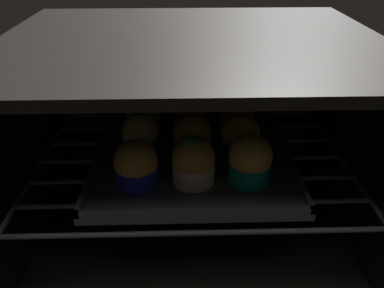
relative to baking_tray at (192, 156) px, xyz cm
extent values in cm
cube|color=black|center=(0.00, 0.67, -15.43)|extent=(59.00, 47.00, 1.50)
cube|color=black|center=(0.00, 0.67, 20.07)|extent=(59.00, 47.00, 1.50)
cube|color=black|center=(0.00, 23.42, 2.32)|extent=(59.00, 1.50, 34.00)
cube|color=black|center=(-28.75, 0.67, 2.32)|extent=(1.50, 47.00, 34.00)
cube|color=black|center=(28.75, 0.67, 2.32)|extent=(1.50, 47.00, 34.00)
cylinder|color=#4C494C|center=(0.00, -18.33, -1.08)|extent=(54.00, 0.80, 0.80)
cylinder|color=#4C494C|center=(0.00, -11.99, -1.08)|extent=(54.00, 0.80, 0.80)
cylinder|color=#4C494C|center=(0.00, -5.66, -1.08)|extent=(54.00, 0.80, 0.80)
cylinder|color=#4C494C|center=(0.00, 0.67, -1.08)|extent=(54.00, 0.80, 0.80)
cylinder|color=#4C494C|center=(0.00, 7.01, -1.08)|extent=(54.00, 0.80, 0.80)
cylinder|color=#4C494C|center=(0.00, 13.34, -1.08)|extent=(54.00, 0.80, 0.80)
cylinder|color=#4C494C|center=(0.00, 19.67, -1.08)|extent=(54.00, 0.80, 0.80)
cylinder|color=#4C494C|center=(-27.00, 0.67, -1.08)|extent=(0.80, 42.00, 0.80)
cylinder|color=#4C494C|center=(27.00, 0.67, -1.08)|extent=(0.80, 42.00, 0.80)
cube|color=#4C4C51|center=(0.00, 0.00, -0.08)|extent=(33.70, 33.70, 1.20)
cube|color=#4C4C51|center=(0.00, -16.45, 1.02)|extent=(33.70, 0.80, 1.00)
cube|color=#4C4C51|center=(0.00, 16.45, 1.02)|extent=(33.70, 0.80, 1.00)
cube|color=#4C4C51|center=(-16.45, 0.00, 1.02)|extent=(0.80, 33.70, 1.00)
cube|color=#4C4C51|center=(16.45, 0.00, 1.02)|extent=(0.80, 33.70, 1.00)
cylinder|color=#1928B7|center=(-8.77, -8.66, 2.17)|extent=(6.60, 6.60, 3.31)
sphere|color=gold|center=(-8.77, -8.66, 4.53)|extent=(6.78, 6.78, 6.78)
cylinder|color=silver|center=(0.31, -8.20, 2.17)|extent=(6.60, 6.60, 3.31)
sphere|color=gold|center=(0.31, -8.20, 4.72)|extent=(6.69, 6.69, 6.69)
sphere|color=#28702D|center=(-0.69, -8.71, 7.56)|extent=(2.31, 2.31, 2.31)
cylinder|color=#0C8C84|center=(8.71, -8.26, 2.17)|extent=(6.60, 6.60, 3.31)
sphere|color=gold|center=(8.71, -8.26, 5.00)|extent=(6.79, 6.79, 6.79)
cylinder|color=#1928B7|center=(-8.86, 0.17, 2.17)|extent=(6.60, 6.60, 3.31)
sphere|color=#E0CC7A|center=(-8.86, 0.17, 4.93)|extent=(6.43, 6.43, 6.43)
sphere|color=#28702D|center=(-9.69, 0.67, 7.12)|extent=(2.19, 2.19, 2.19)
cylinder|color=silver|center=(-0.04, -0.05, 2.17)|extent=(6.60, 6.60, 3.31)
sphere|color=gold|center=(-0.04, -0.05, 4.66)|extent=(6.84, 6.84, 6.84)
cylinder|color=#1928B7|center=(8.30, 0.10, 2.17)|extent=(6.60, 6.60, 3.31)
sphere|color=gold|center=(8.30, 0.10, 4.47)|extent=(6.97, 6.97, 6.97)
cylinder|color=red|center=(-8.97, 8.66, 2.17)|extent=(6.60, 6.60, 3.31)
sphere|color=#E0CC7A|center=(-8.97, 8.66, 5.21)|extent=(7.20, 7.20, 7.20)
sphere|color=#1E6023|center=(-8.37, 8.15, 7.38)|extent=(2.22, 2.22, 2.22)
cylinder|color=#0C8C84|center=(-0.38, 8.69, 2.17)|extent=(6.60, 6.60, 3.31)
sphere|color=gold|center=(-0.38, 8.69, 5.06)|extent=(6.63, 6.63, 6.63)
sphere|color=#28702D|center=(0.81, 8.04, 7.73)|extent=(1.75, 1.75, 1.75)
cylinder|color=silver|center=(8.93, 8.94, 2.17)|extent=(6.60, 6.60, 3.31)
sphere|color=#DBBC60|center=(8.93, 8.94, 5.14)|extent=(6.93, 6.93, 6.93)
sphere|color=#19511E|center=(8.54, 9.04, 7.70)|extent=(1.77, 1.77, 1.77)
camera|label=1|loc=(-1.70, -57.80, 35.72)|focal=35.87mm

